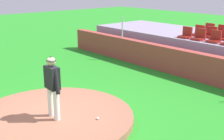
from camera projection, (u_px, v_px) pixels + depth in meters
ground_plane at (53, 121)px, 8.59m from camera, size 60.00×60.00×0.00m
pitchers_mound at (52, 118)px, 8.56m from camera, size 4.63×4.63×0.20m
pitcher at (52, 83)px, 8.08m from camera, size 0.79×0.29×1.76m
baseball at (98, 118)px, 8.22m from camera, size 0.07×0.07×0.07m
fielding_glove at (55, 96)px, 9.78m from camera, size 0.33×0.25×0.11m
brick_barrier at (188, 64)px, 12.42m from camera, size 15.58×0.40×1.12m
fence_post_left at (122, 27)px, 15.07m from camera, size 0.06×0.06×1.06m
bleacher_platform at (221, 52)px, 13.96m from camera, size 14.07×3.75×1.38m
stadium_chair_0 at (186, 34)px, 13.66m from camera, size 0.48×0.44×0.50m
stadium_chair_1 at (199, 36)px, 13.16m from camera, size 0.48×0.44×0.50m
stadium_chair_2 at (214, 39)px, 12.64m from camera, size 0.48×0.44×0.50m
stadium_chair_4 at (198, 32)px, 14.20m from camera, size 0.48×0.44×0.50m
stadium_chair_5 at (211, 34)px, 13.72m from camera, size 0.48×0.44×0.50m
stadium_chair_8 at (209, 30)px, 14.80m from camera, size 0.48×0.44×0.50m
stadium_chair_9 at (221, 32)px, 14.26m from camera, size 0.48×0.44×0.50m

